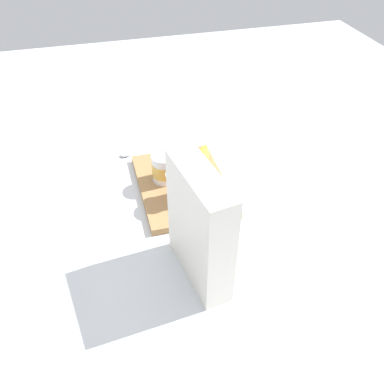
{
  "coord_description": "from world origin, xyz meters",
  "views": [
    {
      "loc": [
        -0.87,
        0.2,
        0.74
      ],
      "look_at": [
        -0.1,
        0.0,
        0.07
      ],
      "focal_mm": 38.44,
      "sensor_mm": 36.0,
      "label": 1
    }
  ],
  "objects_px": {
    "cutting_board": "(182,185)",
    "cereal_box": "(200,227)",
    "yogurt_cup_front": "(179,187)",
    "banana_bunch": "(197,163)",
    "yogurt_cup_back": "(164,168)",
    "spoon": "(133,152)"
  },
  "relations": [
    {
      "from": "yogurt_cup_back",
      "to": "cutting_board",
      "type": "bearing_deg",
      "value": -121.93
    },
    {
      "from": "cereal_box",
      "to": "spoon",
      "type": "bearing_deg",
      "value": 178.75
    },
    {
      "from": "cutting_board",
      "to": "spoon",
      "type": "bearing_deg",
      "value": 27.15
    },
    {
      "from": "cutting_board",
      "to": "spoon",
      "type": "distance_m",
      "value": 0.23
    },
    {
      "from": "yogurt_cup_front",
      "to": "yogurt_cup_back",
      "type": "relative_size",
      "value": 1.05
    },
    {
      "from": "cereal_box",
      "to": "yogurt_cup_front",
      "type": "bearing_deg",
      "value": 168.13
    },
    {
      "from": "yogurt_cup_back",
      "to": "spoon",
      "type": "xyz_separation_m",
      "value": [
        0.18,
        0.06,
        -0.05
      ]
    },
    {
      "from": "yogurt_cup_front",
      "to": "banana_bunch",
      "type": "height_order",
      "value": "yogurt_cup_front"
    },
    {
      "from": "cutting_board",
      "to": "spoon",
      "type": "xyz_separation_m",
      "value": [
        0.21,
        0.11,
        -0.0
      ]
    },
    {
      "from": "yogurt_cup_back",
      "to": "banana_bunch",
      "type": "height_order",
      "value": "yogurt_cup_back"
    },
    {
      "from": "banana_bunch",
      "to": "cereal_box",
      "type": "bearing_deg",
      "value": 165.42
    },
    {
      "from": "cutting_board",
      "to": "cereal_box",
      "type": "height_order",
      "value": "cereal_box"
    },
    {
      "from": "cutting_board",
      "to": "cereal_box",
      "type": "xyz_separation_m",
      "value": [
        -0.3,
        0.03,
        0.13
      ]
    },
    {
      "from": "cereal_box",
      "to": "yogurt_cup_front",
      "type": "distance_m",
      "value": 0.24
    },
    {
      "from": "cereal_box",
      "to": "banana_bunch",
      "type": "xyz_separation_m",
      "value": [
        0.36,
        -0.09,
        -0.1
      ]
    },
    {
      "from": "cereal_box",
      "to": "spoon",
      "type": "distance_m",
      "value": 0.53
    },
    {
      "from": "banana_bunch",
      "to": "spoon",
      "type": "distance_m",
      "value": 0.22
    },
    {
      "from": "yogurt_cup_front",
      "to": "spoon",
      "type": "xyz_separation_m",
      "value": [
        0.27,
        0.08,
        -0.06
      ]
    },
    {
      "from": "cereal_box",
      "to": "yogurt_cup_front",
      "type": "relative_size",
      "value": 3.3
    },
    {
      "from": "cutting_board",
      "to": "banana_bunch",
      "type": "xyz_separation_m",
      "value": [
        0.06,
        -0.06,
        0.03
      ]
    },
    {
      "from": "cutting_board",
      "to": "banana_bunch",
      "type": "bearing_deg",
      "value": -44.65
    },
    {
      "from": "cereal_box",
      "to": "banana_bunch",
      "type": "bearing_deg",
      "value": 156.06
    }
  ]
}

